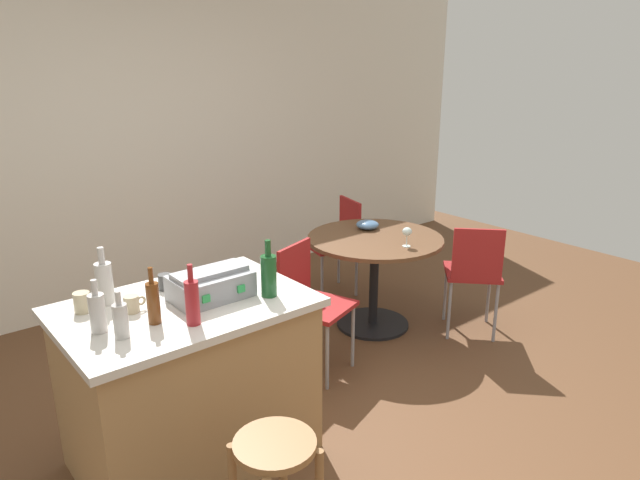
# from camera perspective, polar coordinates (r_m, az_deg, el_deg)

# --- Properties ---
(ground_plane) EXTENTS (8.80, 8.80, 0.00)m
(ground_plane) POSITION_cam_1_polar(r_m,az_deg,el_deg) (3.42, 0.70, -19.03)
(ground_plane) COLOR brown
(back_wall) EXTENTS (8.00, 0.10, 2.70)m
(back_wall) POSITION_cam_1_polar(r_m,az_deg,el_deg) (5.07, -18.84, 8.86)
(back_wall) COLOR silver
(back_wall) RESTS_ON ground_plane
(kitchen_island) EXTENTS (1.20, 0.82, 0.89)m
(kitchen_island) POSITION_cam_1_polar(r_m,az_deg,el_deg) (3.13, -12.73, -13.57)
(kitchen_island) COLOR #A37A4C
(kitchen_island) RESTS_ON ground_plane
(wooden_stool) EXTENTS (0.33, 0.33, 0.61)m
(wooden_stool) POSITION_cam_1_polar(r_m,az_deg,el_deg) (2.49, -4.43, -22.30)
(wooden_stool) COLOR olive
(wooden_stool) RESTS_ON ground_plane
(dining_table) EXTENTS (1.04, 1.04, 0.74)m
(dining_table) POSITION_cam_1_polar(r_m,az_deg,el_deg) (4.45, 5.44, -1.81)
(dining_table) COLOR black
(dining_table) RESTS_ON ground_plane
(folding_chair_near) EXTENTS (0.51, 0.51, 0.87)m
(folding_chair_near) POSITION_cam_1_polar(r_m,az_deg,el_deg) (3.84, -1.04, -5.76)
(folding_chair_near) COLOR maroon
(folding_chair_near) RESTS_ON ground_plane
(folding_chair_far) EXTENTS (0.57, 0.57, 0.88)m
(folding_chair_far) POSITION_cam_1_polar(r_m,az_deg,el_deg) (4.45, 15.02, -2.89)
(folding_chair_far) COLOR maroon
(folding_chair_far) RESTS_ON ground_plane
(folding_chair_left) EXTENTS (0.48, 0.48, 0.85)m
(folding_chair_left) POSITION_cam_1_polar(r_m,az_deg,el_deg) (5.13, 1.80, 0.11)
(folding_chair_left) COLOR maroon
(folding_chair_left) RESTS_ON ground_plane
(toolbox) EXTENTS (0.39, 0.26, 0.15)m
(toolbox) POSITION_cam_1_polar(r_m,az_deg,el_deg) (2.93, -10.79, -4.37)
(toolbox) COLOR gray
(toolbox) RESTS_ON kitchen_island
(bottle_0) EXTENTS (0.08, 0.08, 0.29)m
(bottle_0) POSITION_cam_1_polar(r_m,az_deg,el_deg) (2.99, -20.62, -3.95)
(bottle_0) COLOR #B7B2AD
(bottle_0) RESTS_ON kitchen_island
(bottle_1) EXTENTS (0.07, 0.07, 0.25)m
(bottle_1) POSITION_cam_1_polar(r_m,az_deg,el_deg) (2.71, -21.24, -6.68)
(bottle_1) COLOR #B7B2AD
(bottle_1) RESTS_ON kitchen_island
(bottle_2) EXTENTS (0.06, 0.06, 0.29)m
(bottle_2) POSITION_cam_1_polar(r_m,az_deg,el_deg) (2.66, -12.57, -5.97)
(bottle_2) COLOR maroon
(bottle_2) RESTS_ON kitchen_island
(bottle_3) EXTENTS (0.06, 0.06, 0.21)m
(bottle_3) POSITION_cam_1_polar(r_m,az_deg,el_deg) (2.63, -19.18, -7.49)
(bottle_3) COLOR #B7B2AD
(bottle_3) RESTS_ON kitchen_island
(bottle_4) EXTENTS (0.08, 0.08, 0.30)m
(bottle_4) POSITION_cam_1_polar(r_m,az_deg,el_deg) (2.90, -5.12, -3.44)
(bottle_4) COLOR #194C23
(bottle_4) RESTS_ON kitchen_island
(bottle_5) EXTENTS (0.06, 0.06, 0.27)m
(bottle_5) POSITION_cam_1_polar(r_m,az_deg,el_deg) (2.71, -16.22, -5.92)
(bottle_5) COLOR #603314
(bottle_5) RESTS_ON kitchen_island
(cup_0) EXTENTS (0.11, 0.07, 0.08)m
(cup_0) POSITION_cam_1_polar(r_m,az_deg,el_deg) (3.10, -15.07, -4.01)
(cup_0) COLOR #383838
(cup_0) RESTS_ON kitchen_island
(cup_1) EXTENTS (0.11, 0.07, 0.08)m
(cup_1) POSITION_cam_1_polar(r_m,az_deg,el_deg) (2.88, -18.15, -6.04)
(cup_1) COLOR tan
(cup_1) RESTS_ON kitchen_island
(cup_2) EXTENTS (0.11, 0.08, 0.10)m
(cup_2) POSITION_cam_1_polar(r_m,az_deg,el_deg) (2.96, -22.50, -5.72)
(cup_2) COLOR tan
(cup_2) RESTS_ON kitchen_island
(wine_glass) EXTENTS (0.07, 0.07, 0.14)m
(wine_glass) POSITION_cam_1_polar(r_m,az_deg,el_deg) (4.18, 8.64, 0.76)
(wine_glass) COLOR silver
(wine_glass) RESTS_ON dining_table
(serving_bowl) EXTENTS (0.18, 0.18, 0.07)m
(serving_bowl) POSITION_cam_1_polar(r_m,az_deg,el_deg) (4.59, 4.73, 1.53)
(serving_bowl) COLOR #4C7099
(serving_bowl) RESTS_ON dining_table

